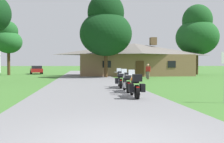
% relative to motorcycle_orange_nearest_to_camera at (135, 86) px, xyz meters
% --- Properties ---
extents(ground_plane, '(500.00, 500.00, 0.00)m').
position_rel_motorcycle_orange_nearest_to_camera_xyz_m(ground_plane, '(-1.87, 13.37, -0.61)').
color(ground_plane, '#386628').
extents(asphalt_driveway, '(6.40, 80.00, 0.06)m').
position_rel_motorcycle_orange_nearest_to_camera_xyz_m(asphalt_driveway, '(-1.87, 11.37, -0.58)').
color(asphalt_driveway, slate).
rests_on(asphalt_driveway, ground).
extents(motorcycle_orange_nearest_to_camera, '(0.75, 2.08, 1.30)m').
position_rel_motorcycle_orange_nearest_to_camera_xyz_m(motorcycle_orange_nearest_to_camera, '(0.00, 0.00, 0.00)').
color(motorcycle_orange_nearest_to_camera, black).
rests_on(motorcycle_orange_nearest_to_camera, asphalt_driveway).
extents(motorcycle_silver_second_in_row, '(0.66, 2.08, 1.30)m').
position_rel_motorcycle_orange_nearest_to_camera_xyz_m(motorcycle_silver_second_in_row, '(0.05, 2.50, 0.01)').
color(motorcycle_silver_second_in_row, black).
rests_on(motorcycle_silver_second_in_row, asphalt_driveway).
extents(motorcycle_blue_farthest_in_row, '(0.80, 2.08, 1.30)m').
position_rel_motorcycle_orange_nearest_to_camera_xyz_m(motorcycle_blue_farthest_in_row, '(0.07, 5.01, 0.00)').
color(motorcycle_blue_farthest_in_row, black).
rests_on(motorcycle_blue_farthest_in_row, asphalt_driveway).
extents(stone_lodge, '(16.68, 7.36, 5.59)m').
position_rel_motorcycle_orange_nearest_to_camera_xyz_m(stone_lodge, '(5.25, 24.72, 1.81)').
color(stone_lodge, brown).
rests_on(stone_lodge, ground).
extents(bystander_tan_shirt_near_lodge, '(0.45, 0.40, 1.69)m').
position_rel_motorcycle_orange_nearest_to_camera_xyz_m(bystander_tan_shirt_near_lodge, '(5.28, 17.54, 0.34)').
color(bystander_tan_shirt_near_lodge, navy).
rests_on(bystander_tan_shirt_near_lodge, ground).
extents(bystander_red_shirt_beside_signpost, '(0.46, 0.39, 1.67)m').
position_rel_motorcycle_orange_nearest_to_camera_xyz_m(bystander_red_shirt_beside_signpost, '(4.77, 15.30, 0.32)').
color(bystander_red_shirt_beside_signpost, '#75664C').
rests_on(bystander_red_shirt_beside_signpost, ground).
extents(tree_by_lodge_front, '(6.37, 6.37, 10.29)m').
position_rel_motorcycle_orange_nearest_to_camera_xyz_m(tree_by_lodge_front, '(0.53, 19.23, 5.51)').
color(tree_by_lodge_front, '#422D19').
rests_on(tree_by_lodge_front, ground).
extents(tree_right_of_lodge, '(6.74, 6.74, 11.20)m').
position_rel_motorcycle_orange_nearest_to_camera_xyz_m(tree_right_of_lodge, '(16.02, 27.11, 6.17)').
color(tree_right_of_lodge, '#422D19').
rests_on(tree_right_of_lodge, ground).
extents(tree_left_far, '(4.06, 4.06, 8.19)m').
position_rel_motorcycle_orange_nearest_to_camera_xyz_m(tree_left_far, '(-13.42, 28.55, 4.89)').
color(tree_left_far, '#422D19').
rests_on(tree_left_far, ground).
extents(parked_red_suv_far_left, '(2.84, 4.90, 1.40)m').
position_rel_motorcycle_orange_nearest_to_camera_xyz_m(parked_red_suv_far_left, '(-10.04, 32.69, 0.17)').
color(parked_red_suv_far_left, maroon).
rests_on(parked_red_suv_far_left, ground).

